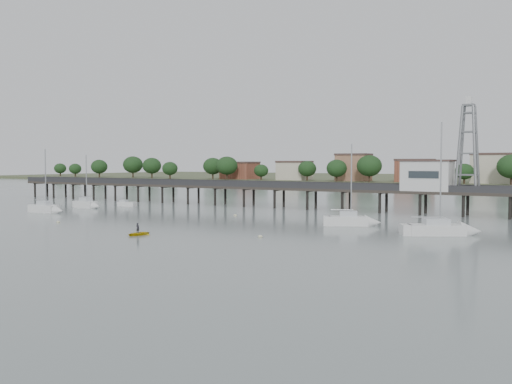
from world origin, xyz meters
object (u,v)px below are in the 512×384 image
Objects in this scene: sailboat_c at (356,221)px; yellow_dinghy at (138,235)px; lattice_tower at (468,148)px; white_tender at (127,204)px; sailboat_b at (89,205)px; sailboat_d at (448,230)px; sailboat_a at (49,209)px; pier at (295,189)px.

sailboat_c is 30.22m from yellow_dinghy.
lattice_tower reaches higher than white_tender.
sailboat_b is 69.04m from sailboat_d.
lattice_tower reaches higher than sailboat_a.
lattice_tower reaches higher than sailboat_b.
sailboat_a is 67.24m from sailboat_d.
white_tender is 1.30× the size of yellow_dinghy.
lattice_tower reaches higher than yellow_dinghy.
sailboat_a is at bearing -154.58° from lattice_tower.
yellow_dinghy is at bearing -31.22° from sailboat_b.
sailboat_d is at bearing -84.26° from lattice_tower.
sailboat_c is 3.12× the size of white_tender.
lattice_tower is 1.32× the size of sailboat_a.
sailboat_a is 10.78m from sailboat_b.
lattice_tower is at bearing 0.72° from white_tender.
sailboat_b is at bearing 96.22° from sailboat_a.
white_tender is at bearing 138.21° from sailboat_d.
sailboat_d is (2.68, -26.72, -10.46)m from lattice_tower.
lattice_tower is at bearing 23.18° from sailboat_a.
yellow_dinghy is at bearing -26.13° from sailboat_a.
lattice_tower is at bearing 0.00° from pier.
pier is 46.16m from yellow_dinghy.
lattice_tower is 69.77m from sailboat_b.
yellow_dinghy is (33.22, -33.31, -0.44)m from white_tender.
sailboat_c is 4.06× the size of yellow_dinghy.
sailboat_c is (-10.70, -22.57, -10.45)m from lattice_tower.
sailboat_a is 1.09× the size of sailboat_b.
sailboat_b is (-34.52, -19.97, -3.14)m from pier.
sailboat_c is at bearing -21.36° from white_tender.
sailboat_a is at bearing -137.08° from pier.
pier reaches higher than white_tender.
sailboat_a is at bearing -105.18° from white_tender.
white_tender is (3.01, 7.31, -0.22)m from sailboat_b.
sailboat_d is (13.38, -4.15, -0.01)m from sailboat_c.
sailboat_c reaches higher than yellow_dinghy.
pier is 30.85m from sailboat_c.
sailboat_c is 1.03× the size of sailboat_a.
sailboat_d reaches higher than yellow_dinghy.
sailboat_b is (-55.33, 2.60, 0.01)m from sailboat_c.
yellow_dinghy is at bearing -55.72° from white_tender.
lattice_tower is 1.29× the size of sailboat_c.
sailboat_c reaches higher than pier.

